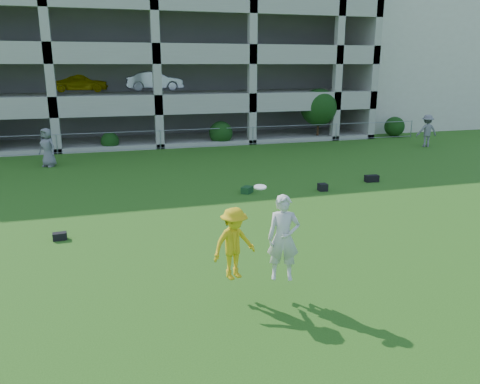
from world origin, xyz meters
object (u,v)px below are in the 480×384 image
object	(u,v)px
bystander_c	(47,147)
bystander_f	(427,131)
stucco_building	(402,65)
crate_d	(323,187)
frisbee_contest	(253,241)
parking_garage	(143,52)

from	to	relation	value
bystander_c	bystander_f	size ratio (longest dim) A/B	0.97
bystander_c	bystander_f	bearing A→B (deg)	36.93
bystander_f	stucco_building	bearing A→B (deg)	-106.90
crate_d	bystander_f	bearing A→B (deg)	35.83
bystander_f	frisbee_contest	size ratio (longest dim) A/B	0.97
stucco_building	frisbee_contest	bearing A→B (deg)	-129.06
frisbee_contest	stucco_building	bearing A→B (deg)	50.94
bystander_c	frisbee_contest	size ratio (longest dim) A/B	0.95
bystander_c	frisbee_contest	xyz separation A→B (m)	(5.77, -16.31, 0.36)
bystander_f	frisbee_contest	xyz separation A→B (m)	(-16.73, -15.99, 0.33)
parking_garage	stucco_building	bearing A→B (deg)	0.75
bystander_f	parking_garage	size ratio (longest dim) A/B	0.07
crate_d	frisbee_contest	world-z (taller)	frisbee_contest
stucco_building	parking_garage	xyz separation A→B (m)	(-23.01, -0.30, 1.01)
bystander_c	crate_d	xyz separation A→B (m)	(11.39, -8.34, -0.84)
stucco_building	bystander_f	size ratio (longest dim) A/B	7.89
stucco_building	frisbee_contest	xyz separation A→B (m)	(-23.37, -28.80, -3.66)
bystander_f	crate_d	world-z (taller)	bystander_f
frisbee_contest	parking_garage	xyz separation A→B (m)	(0.37, 28.50, 4.67)
bystander_f	parking_garage	xyz separation A→B (m)	(-16.37, 12.51, 5.00)
bystander_c	parking_garage	world-z (taller)	parking_garage
bystander_f	crate_d	distance (m)	13.73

